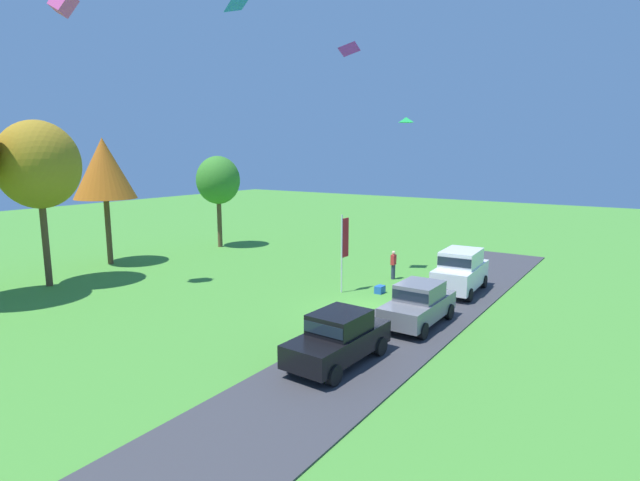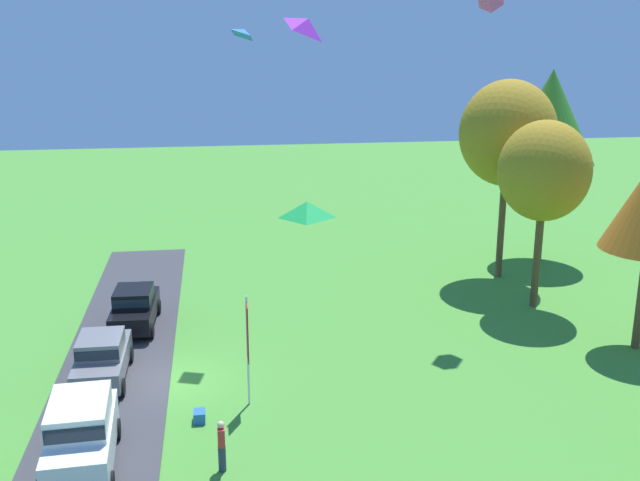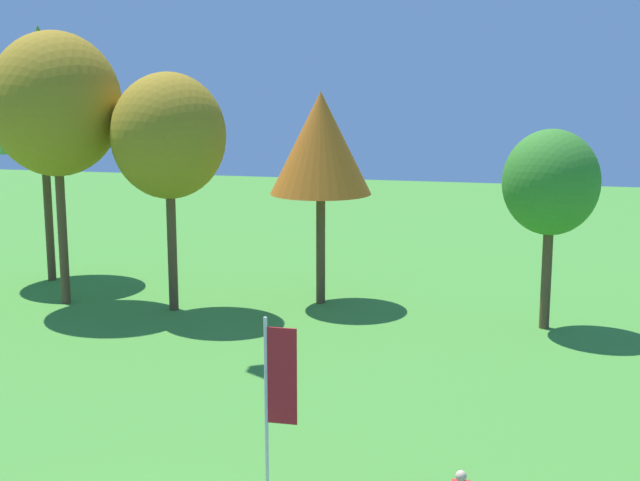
% 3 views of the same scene
% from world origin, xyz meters
% --- Properties ---
extents(ground_plane, '(120.00, 120.00, 0.00)m').
position_xyz_m(ground_plane, '(0.00, 0.00, 0.00)').
color(ground_plane, '#478E33').
extents(pavement_strip, '(36.00, 4.40, 0.06)m').
position_xyz_m(pavement_strip, '(0.00, -2.18, 0.03)').
color(pavement_strip, '#38383D').
rests_on(pavement_strip, ground).
extents(car_sedan_near_entrance, '(4.46, 2.08, 1.84)m').
position_xyz_m(car_sedan_near_entrance, '(-5.76, -1.81, 1.04)').
color(car_sedan_near_entrance, black).
rests_on(car_sedan_near_entrance, ground).
extents(car_sedan_by_flagpole, '(4.40, 1.96, 1.84)m').
position_xyz_m(car_sedan_by_flagpole, '(-0.42, -2.54, 1.04)').
color(car_sedan_by_flagpole, slate).
rests_on(car_sedan_by_flagpole, ground).
extents(car_suv_mid_row, '(4.70, 2.25, 2.28)m').
position_xyz_m(car_suv_mid_row, '(5.68, -2.32, 1.30)').
color(car_suv_mid_row, white).
rests_on(car_suv_mid_row, ground).
extents(person_beside_suv, '(0.36, 0.24, 1.71)m').
position_xyz_m(person_beside_suv, '(6.41, 1.95, 0.88)').
color(person_beside_suv, '#2D334C').
rests_on(person_beside_suv, ground).
extents(tree_center_back, '(5.24, 5.24, 11.06)m').
position_xyz_m(tree_center_back, '(-13.04, 20.81, 8.41)').
color(tree_center_back, brown).
rests_on(tree_center_back, ground).
extents(tree_left_of_center, '(5.07, 5.07, 10.71)m').
position_xyz_m(tree_left_of_center, '(-10.44, 17.33, 7.89)').
color(tree_left_of_center, brown).
rests_on(tree_left_of_center, ground).
extents(tree_lone_near, '(4.34, 4.34, 9.16)m').
position_xyz_m(tree_lone_near, '(-5.83, 17.39, 6.74)').
color(tree_lone_near, brown).
rests_on(tree_lone_near, ground).
extents(flag_banner, '(0.71, 0.08, 4.20)m').
position_xyz_m(flag_banner, '(2.46, 2.98, 2.66)').
color(flag_banner, silver).
rests_on(flag_banner, ground).
extents(cooler_box, '(0.56, 0.40, 0.40)m').
position_xyz_m(cooler_box, '(3.25, 1.20, 0.20)').
color(cooler_box, blue).
rests_on(cooler_box, ground).
extents(kite_diamond_high_right, '(1.26, 1.21, 0.60)m').
position_xyz_m(kite_diamond_high_right, '(-4.98, 3.48, 13.05)').
color(kite_diamond_high_right, blue).
extents(kite_diamond_near_flag, '(1.45, 1.41, 0.78)m').
position_xyz_m(kite_diamond_near_flag, '(5.66, 4.79, 13.32)').
color(kite_diamond_near_flag, purple).
extents(kite_diamond_high_left, '(1.00, 1.01, 0.36)m').
position_xyz_m(kite_diamond_high_left, '(12.00, 3.95, 9.62)').
color(kite_diamond_high_left, green).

